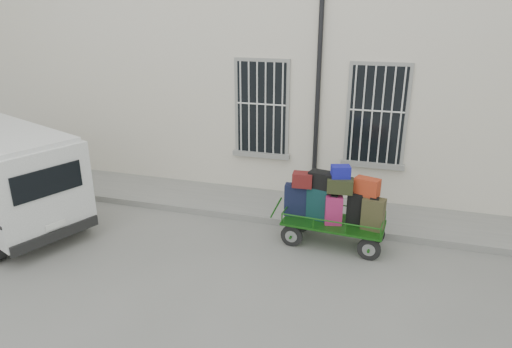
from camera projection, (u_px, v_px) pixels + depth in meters
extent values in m
plane|color=slate|center=(239.00, 252.00, 8.99)|extent=(80.00, 80.00, 0.00)
cube|color=beige|center=(300.00, 65.00, 12.91)|extent=(24.00, 5.00, 6.00)
cylinder|color=black|center=(318.00, 88.00, 10.40)|extent=(0.11, 0.11, 5.60)
cube|color=black|center=(262.00, 108.00, 11.00)|extent=(1.20, 0.08, 2.20)
cube|color=gray|center=(261.00, 154.00, 11.38)|extent=(1.45, 0.22, 0.12)
cube|color=black|center=(377.00, 115.00, 10.27)|extent=(1.20, 0.08, 2.20)
cube|color=gray|center=(372.00, 164.00, 10.65)|extent=(1.45, 0.22, 0.12)
cube|color=gray|center=(268.00, 205.00, 10.94)|extent=(24.00, 1.70, 0.15)
cylinder|color=black|center=(292.00, 236.00, 9.15)|extent=(0.45, 0.09, 0.45)
cylinder|color=gray|center=(292.00, 236.00, 9.15)|extent=(0.25, 0.10, 0.25)
cylinder|color=black|center=(301.00, 222.00, 9.75)|extent=(0.45, 0.09, 0.45)
cylinder|color=gray|center=(301.00, 222.00, 9.75)|extent=(0.25, 0.10, 0.25)
cylinder|color=black|center=(369.00, 249.00, 8.64)|extent=(0.45, 0.09, 0.45)
cylinder|color=gray|center=(369.00, 249.00, 8.64)|extent=(0.25, 0.10, 0.25)
cylinder|color=black|center=(373.00, 234.00, 9.24)|extent=(0.45, 0.09, 0.45)
cylinder|color=gray|center=(373.00, 234.00, 9.24)|extent=(0.25, 0.10, 0.25)
cube|color=#175212|center=(333.00, 223.00, 9.10)|extent=(2.04, 1.04, 0.04)
cylinder|color=#175212|center=(276.00, 208.00, 9.46)|extent=(0.26, 0.05, 0.50)
cube|color=black|center=(296.00, 200.00, 9.30)|extent=(0.47, 0.25, 0.66)
cube|color=black|center=(296.00, 184.00, 9.18)|extent=(0.19, 0.12, 0.03)
cube|color=#0C2B2A|center=(318.00, 203.00, 9.13)|extent=(0.46, 0.32, 0.67)
cube|color=black|center=(319.00, 187.00, 9.01)|extent=(0.18, 0.12, 0.03)
cube|color=maroon|center=(334.00, 210.00, 8.91)|extent=(0.37, 0.28, 0.58)
cube|color=black|center=(335.00, 196.00, 8.81)|extent=(0.14, 0.12, 0.03)
cube|color=black|center=(355.00, 208.00, 8.91)|extent=(0.33, 0.21, 0.66)
cube|color=black|center=(357.00, 192.00, 8.79)|extent=(0.14, 0.11, 0.03)
cube|color=#2F341A|center=(373.00, 214.00, 8.70)|extent=(0.45, 0.34, 0.63)
cube|color=black|center=(375.00, 198.00, 8.59)|extent=(0.17, 0.14, 0.03)
cube|color=#5F1C13|center=(303.00, 180.00, 9.05)|extent=(0.41, 0.31, 0.29)
cube|color=black|center=(322.00, 180.00, 8.97)|extent=(0.56, 0.40, 0.33)
cube|color=black|center=(340.00, 185.00, 8.77)|extent=(0.51, 0.32, 0.28)
cube|color=maroon|center=(367.00, 187.00, 8.70)|extent=(0.51, 0.37, 0.35)
cube|color=#14178F|center=(341.00, 172.00, 8.74)|extent=(0.41, 0.34, 0.23)
cube|color=silver|center=(0.00, 172.00, 9.75)|extent=(4.57, 3.25, 1.72)
cube|color=black|center=(48.00, 182.00, 8.42)|extent=(0.54, 1.25, 0.52)
cube|color=black|center=(56.00, 235.00, 8.80)|extent=(0.75, 1.67, 0.21)
cube|color=white|center=(56.00, 225.00, 8.70)|extent=(0.18, 0.38, 0.11)
cylinder|color=black|center=(18.00, 185.00, 11.52)|extent=(0.68, 0.44, 0.65)
cylinder|color=black|center=(78.00, 214.00, 9.89)|extent=(0.68, 0.44, 0.65)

